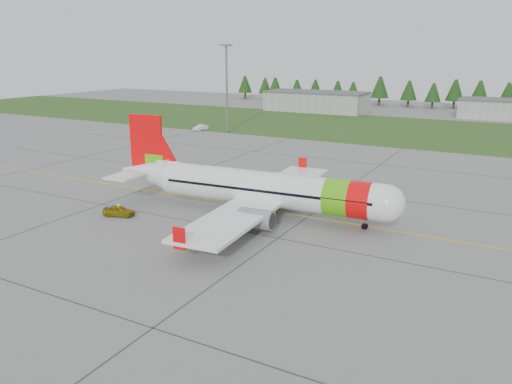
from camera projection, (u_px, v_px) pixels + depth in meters
The scene contains 10 objects.
ground at pixel (199, 223), 56.56m from camera, with size 320.00×320.00×0.00m, color gray.
aircraft at pixel (261, 189), 58.69m from camera, with size 36.61×33.79×11.09m.
follow_me_car at pixel (118, 201), 58.48m from camera, with size 1.51×1.28×3.74m, color #D8C30C.
service_van at pixel (200, 122), 122.67m from camera, with size 1.48×1.40×4.25m, color white.
grass_strip at pixel (385, 129), 125.90m from camera, with size 320.00×50.00×0.03m, color #30561E.
taxi_guideline at pixel (235, 205), 63.32m from camera, with size 120.00×0.25×0.02m, color gold.
hangar_west at pixel (316, 102), 162.56m from camera, with size 32.00×14.00×6.00m, color #A8A8A3.
hangar_east at pixel (504, 110), 144.15m from camera, with size 24.00×12.00×5.20m, color #A8A8A3.
floodlight_mast at pixel (227, 90), 117.61m from camera, with size 0.50×0.50×20.00m, color slate.
treeline at pixel (428, 93), 171.91m from camera, with size 160.00×8.00×10.00m, color #1C3F14, non-canonical shape.
Camera 1 is at (31.25, -43.89, 18.73)m, focal length 35.00 mm.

